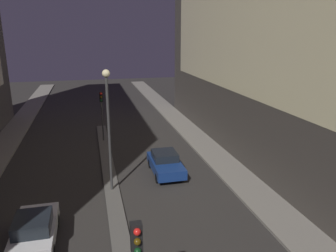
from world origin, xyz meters
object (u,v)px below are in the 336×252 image
street_lamp (108,115)px  car_left_lane (34,230)px  traffic_light_mid (102,105)px  car_right_lane (165,163)px

street_lamp → car_left_lane: (-3.84, -4.55, -4.07)m
traffic_light_mid → street_lamp: bearing=-90.0°
traffic_light_mid → street_lamp: street_lamp is taller
car_right_lane → traffic_light_mid: bearing=115.5°
traffic_light_mid → car_right_lane: bearing=-64.5°
traffic_light_mid → car_left_lane: bearing=-104.9°
street_lamp → car_right_lane: 5.89m
traffic_light_mid → car_left_lane: size_ratio=1.09×
car_left_lane → car_right_lane: (7.68, 6.36, -0.01)m
car_left_lane → car_right_lane: bearing=39.6°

